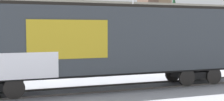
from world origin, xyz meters
name	(u,v)px	position (x,y,z in m)	size (l,w,h in m)	color
ground_plane	(118,88)	(0.00, 0.00, 0.00)	(260.00, 260.00, 0.00)	#B2B5BC
track	(116,88)	(-0.15, -0.02, 0.04)	(60.02, 3.79, 0.08)	#4C4742
freight_car	(104,41)	(-0.74, 0.00, 2.43)	(15.99, 3.29, 4.27)	#33383D
flagpole	(134,1)	(7.18, 13.68, 5.84)	(0.92, 1.09, 9.57)	silver
hillside	(23,23)	(0.05, 62.09, 4.22)	(131.78, 41.86, 13.37)	gray
parked_car_black	(5,64)	(-5.33, 5.45, 0.86)	(4.71, 2.03, 1.74)	black
parked_car_white	(97,61)	(0.56, 5.22, 0.85)	(4.90, 2.38, 1.66)	silver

